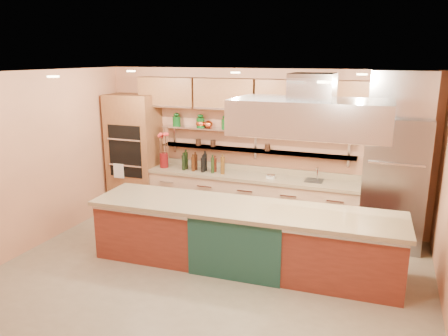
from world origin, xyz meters
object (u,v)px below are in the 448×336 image
at_px(flower_vase, 164,160).
at_px(copper_kettle, 208,124).
at_px(refrigerator, 394,183).
at_px(island, 243,236).
at_px(kitchen_scale, 271,176).
at_px(green_canister, 242,124).

distance_m(flower_vase, copper_kettle, 1.12).
bearing_deg(copper_kettle, refrigerator, -4.00).
bearing_deg(island, refrigerator, 35.35).
bearing_deg(refrigerator, island, -142.12).
xyz_separation_m(flower_vase, kitchen_scale, (2.11, 0.00, -0.10)).
bearing_deg(refrigerator, kitchen_scale, 179.72).
xyz_separation_m(flower_vase, green_canister, (1.49, 0.22, 0.74)).
xyz_separation_m(island, kitchen_scale, (-0.01, 1.56, 0.51)).
distance_m(flower_vase, kitchen_scale, 2.12).
xyz_separation_m(refrigerator, kitchen_scale, (-2.01, 0.01, -0.08)).
bearing_deg(refrigerator, copper_kettle, 176.00).
height_order(refrigerator, green_canister, refrigerator).
relative_size(flower_vase, green_canister, 1.43).
bearing_deg(flower_vase, island, -36.30).
bearing_deg(copper_kettle, green_canister, 0.00).
xyz_separation_m(flower_vase, copper_kettle, (0.84, 0.22, 0.71)).
relative_size(island, copper_kettle, 26.43).
bearing_deg(flower_vase, kitchen_scale, 0.00).
relative_size(refrigerator, flower_vase, 7.41).
distance_m(refrigerator, green_canister, 2.76).
height_order(island, kitchen_scale, kitchen_scale).
bearing_deg(island, green_canister, 107.19).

